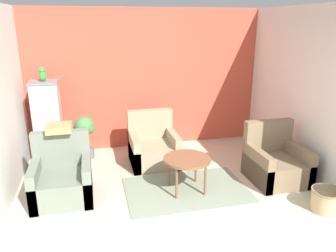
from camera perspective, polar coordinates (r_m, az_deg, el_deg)
name	(u,v)px	position (r m, az deg, el deg)	size (l,w,h in m)	color
wall_back_accent	(147,80)	(6.53, -3.71, 8.06)	(4.68, 0.06, 2.71)	#C64C38
wall_right	(306,92)	(5.80, 22.90, 5.46)	(0.06, 3.51, 2.71)	silver
area_rug	(186,190)	(5.08, 3.22, -11.02)	(1.84, 1.20, 0.01)	gray
coffee_table	(187,161)	(4.87, 3.32, -6.13)	(0.70, 0.70, 0.53)	brown
armchair_left	(62,179)	(5.01, -17.91, -8.83)	(0.82, 0.83, 0.92)	slate
armchair_right	(275,163)	(5.55, 18.21, -6.20)	(0.82, 0.83, 0.92)	#7A664C
armchair_middle	(153,148)	(5.89, -2.58, -3.87)	(0.82, 0.83, 0.92)	#9E896B
birdcage	(48,124)	(6.17, -20.11, 0.25)	(0.59, 0.59, 1.48)	slate
parrot	(43,75)	(5.98, -21.00, 8.36)	(0.12, 0.21, 0.25)	green
potted_plant	(84,133)	(6.20, -14.35, -1.19)	(0.39, 0.35, 0.80)	#66605B
wicker_basket	(326,199)	(4.99, 25.86, -11.43)	(0.41, 0.41, 0.30)	tan
throw_pillow	(59,128)	(5.04, -18.43, -0.30)	(0.36, 0.36, 0.10)	tan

